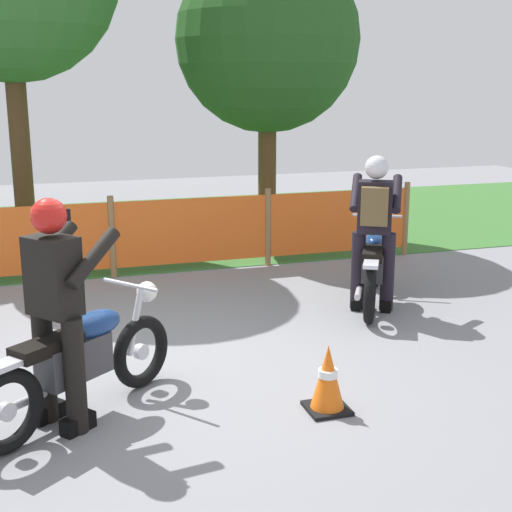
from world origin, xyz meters
TOP-DOWN VIEW (x-y plane):
  - ground at (0.00, 0.00)m, footprint 24.00×24.00m
  - grass_verge at (0.00, 5.95)m, footprint 24.00×5.82m
  - barrier_fence at (0.00, 3.05)m, footprint 8.36×0.08m
  - tree_near_right at (2.57, 4.63)m, footprint 2.75×2.75m
  - motorcycle_lead at (2.67, 1.08)m, footprint 1.05×1.76m
  - motorcycle_trailing at (-0.65, -0.80)m, footprint 1.56×1.28m
  - rider_lead at (2.57, 0.89)m, footprint 0.71×0.79m
  - rider_trailing at (-0.79, -0.92)m, footprint 0.73×0.72m
  - traffic_cone at (1.15, -1.27)m, footprint 0.32×0.32m

SIDE VIEW (x-z plane):
  - ground at x=0.00m, z-range -0.02..0.00m
  - grass_verge at x=0.00m, z-range 0.00..0.01m
  - traffic_cone at x=1.15m, z-range -0.01..0.52m
  - motorcycle_trailing at x=-0.65m, z-range -0.01..0.89m
  - motorcycle_lead at x=2.67m, z-range -0.01..0.91m
  - barrier_fence at x=0.00m, z-range 0.02..1.07m
  - rider_trailing at x=-0.79m, z-range 0.07..1.76m
  - rider_lead at x=2.57m, z-range 0.11..1.80m
  - tree_near_right at x=2.57m, z-range 0.81..5.22m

